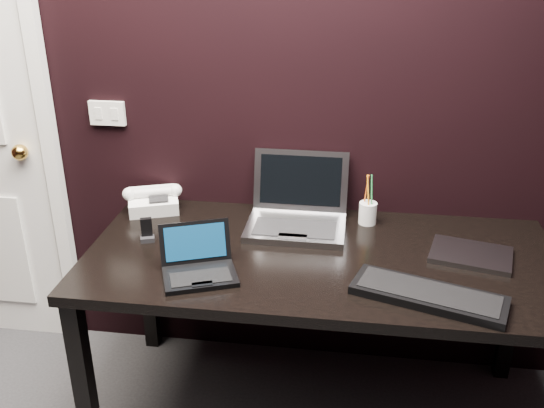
# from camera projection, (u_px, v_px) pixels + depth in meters

# --- Properties ---
(wall_back) EXTENTS (4.00, 0.00, 4.00)m
(wall_back) POSITION_uv_depth(u_px,v_px,m) (255.00, 73.00, 2.36)
(wall_back) COLOR black
(wall_back) RESTS_ON ground
(wall_switch) EXTENTS (0.15, 0.02, 0.10)m
(wall_switch) POSITION_uv_depth(u_px,v_px,m) (107.00, 113.00, 2.50)
(wall_switch) COLOR silver
(wall_switch) RESTS_ON wall_back
(desk) EXTENTS (1.70, 0.80, 0.74)m
(desk) POSITION_uv_depth(u_px,v_px,m) (320.00, 273.00, 2.22)
(desk) COLOR black
(desk) RESTS_ON ground
(netbook) EXTENTS (0.30, 0.29, 0.16)m
(netbook) POSITION_uv_depth(u_px,v_px,m) (199.00, 266.00, 2.05)
(netbook) COLOR black
(netbook) RESTS_ON desk
(silver_laptop) EXTENTS (0.38, 0.35, 0.26)m
(silver_laptop) POSITION_uv_depth(u_px,v_px,m) (297.00, 214.00, 2.38)
(silver_laptop) COLOR #939498
(silver_laptop) RESTS_ON desk
(ext_keyboard) EXTENTS (0.51, 0.30, 0.03)m
(ext_keyboard) POSITION_uv_depth(u_px,v_px,m) (428.00, 295.00, 1.92)
(ext_keyboard) COLOR black
(ext_keyboard) RESTS_ON desk
(closed_laptop) EXTENTS (0.32, 0.26, 0.02)m
(closed_laptop) POSITION_uv_depth(u_px,v_px,m) (471.00, 255.00, 2.16)
(closed_laptop) COLOR gray
(closed_laptop) RESTS_ON desk
(desk_phone) EXTENTS (0.25, 0.24, 0.12)m
(desk_phone) POSITION_uv_depth(u_px,v_px,m) (153.00, 200.00, 2.52)
(desk_phone) COLOR white
(desk_phone) RESTS_ON desk
(mobile_phone) EXTENTS (0.06, 0.06, 0.09)m
(mobile_phone) POSITION_uv_depth(u_px,v_px,m) (147.00, 232.00, 2.27)
(mobile_phone) COLOR black
(mobile_phone) RESTS_ON desk
(pen_cup) EXTENTS (0.08, 0.08, 0.21)m
(pen_cup) POSITION_uv_depth(u_px,v_px,m) (368.00, 212.00, 2.40)
(pen_cup) COLOR white
(pen_cup) RESTS_ON desk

